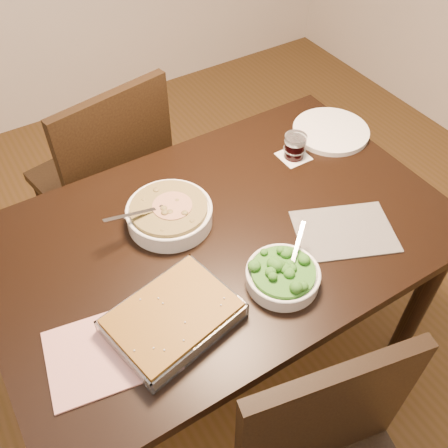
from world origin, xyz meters
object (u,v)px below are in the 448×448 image
object	(u,v)px
dinner_plate	(331,131)
chair_far	(108,176)
baking_dish	(173,318)
broccoli_bowl	(283,275)
wine_tumbler	(295,146)
table	(223,251)
stew_bowl	(169,213)

from	to	relation	value
dinner_plate	chair_far	world-z (taller)	chair_far
baking_dish	chair_far	bearing A→B (deg)	68.84
broccoli_bowl	chair_far	distance (m)	0.95
broccoli_bowl	dinner_plate	size ratio (longest dim) A/B	0.74
baking_dish	chair_far	size ratio (longest dim) A/B	0.37
wine_tumbler	table	bearing A→B (deg)	-157.08
table	chair_far	distance (m)	0.68
baking_dish	wine_tumbler	distance (m)	0.78
wine_tumbler	chair_far	size ratio (longest dim) A/B	0.09
stew_bowl	chair_far	size ratio (longest dim) A/B	0.30
dinner_plate	table	bearing A→B (deg)	-161.03
broccoli_bowl	table	bearing A→B (deg)	99.16
stew_bowl	wine_tumbler	distance (m)	0.52
table	stew_bowl	world-z (taller)	stew_bowl
stew_bowl	broccoli_bowl	xyz separation A→B (m)	(0.16, -0.37, -0.01)
chair_far	baking_dish	bearing A→B (deg)	69.85
stew_bowl	wine_tumbler	size ratio (longest dim) A/B	3.39
dinner_plate	wine_tumbler	bearing A→B (deg)	-169.48
chair_far	table	bearing A→B (deg)	90.95
table	dinner_plate	xyz separation A→B (m)	(0.60, 0.21, 0.10)
broccoli_bowl	wine_tumbler	distance (m)	0.55
broccoli_bowl	baking_dish	world-z (taller)	broccoli_bowl
stew_bowl	baking_dish	size ratio (longest dim) A/B	0.82
stew_bowl	wine_tumbler	world-z (taller)	stew_bowl
broccoli_bowl	baking_dish	xyz separation A→B (m)	(-0.32, 0.04, -0.00)
baking_dish	table	bearing A→B (deg)	25.37
table	dinner_plate	world-z (taller)	dinner_plate
baking_dish	chair_far	xyz separation A→B (m)	(0.14, 0.87, -0.23)
table	baking_dish	world-z (taller)	baking_dish
stew_bowl	baking_dish	distance (m)	0.37
table	chair_far	size ratio (longest dim) A/B	1.44
broccoli_bowl	wine_tumbler	bearing A→B (deg)	49.46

